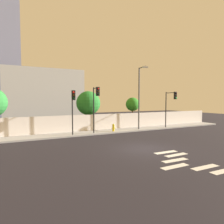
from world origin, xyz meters
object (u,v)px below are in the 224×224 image
at_px(street_lamp_curbside, 140,93).
at_px(traffic_light_center, 96,100).
at_px(traffic_light_left, 171,102).
at_px(fire_hydrant, 113,127).
at_px(roadside_tree_midleft, 88,103).
at_px(roadside_tree_midright, 133,104).
at_px(traffic_light_right, 73,103).

bearing_deg(street_lamp_curbside, traffic_light_center, -175.11).
bearing_deg(traffic_light_left, fire_hydrant, 173.43).
relative_size(street_lamp_curbside, roadside_tree_midleft, 1.54).
height_order(traffic_light_left, traffic_light_center, traffic_light_center).
distance_m(traffic_light_center, roadside_tree_midleft, 4.12).
xyz_separation_m(traffic_light_center, street_lamp_curbside, (5.79, 0.50, 0.76)).
xyz_separation_m(traffic_light_left, fire_hydrant, (-7.59, 0.87, -2.83)).
xyz_separation_m(traffic_light_left, roadside_tree_midright, (-2.81, 4.32, -0.42)).
bearing_deg(traffic_light_right, roadside_tree_midleft, 53.16).
height_order(traffic_light_center, roadside_tree_midright, traffic_light_center).
bearing_deg(traffic_light_left, roadside_tree_midleft, 154.86).
distance_m(traffic_light_left, traffic_light_right, 12.41).
bearing_deg(roadside_tree_midright, traffic_light_center, -150.45).
xyz_separation_m(traffic_light_left, traffic_light_right, (-12.41, 0.06, -0.05)).
bearing_deg(fire_hydrant, traffic_light_right, -170.44).
bearing_deg(street_lamp_curbside, roadside_tree_midright, 69.44).
bearing_deg(traffic_light_center, roadside_tree_midright, 29.55).
relative_size(traffic_light_right, roadside_tree_midright, 1.11).
relative_size(traffic_light_left, street_lamp_curbside, 0.61).
distance_m(traffic_light_right, roadside_tree_midright, 10.51).
bearing_deg(traffic_light_right, fire_hydrant, 9.56).
distance_m(traffic_light_left, traffic_light_center, 9.94).
height_order(traffic_light_left, roadside_tree_midright, traffic_light_left).
relative_size(traffic_light_right, street_lamp_curbside, 0.60).
height_order(traffic_light_right, roadside_tree_midright, traffic_light_right).
bearing_deg(traffic_light_left, street_lamp_curbside, 169.32).
distance_m(traffic_light_left, roadside_tree_midleft, 10.18).
xyz_separation_m(traffic_light_right, street_lamp_curbside, (8.27, 0.72, 1.02)).
bearing_deg(traffic_light_right, traffic_light_center, 5.14).
bearing_deg(traffic_light_center, traffic_light_left, -1.64).
height_order(traffic_light_left, fire_hydrant, traffic_light_left).
bearing_deg(roadside_tree_midleft, street_lamp_curbside, -34.92).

